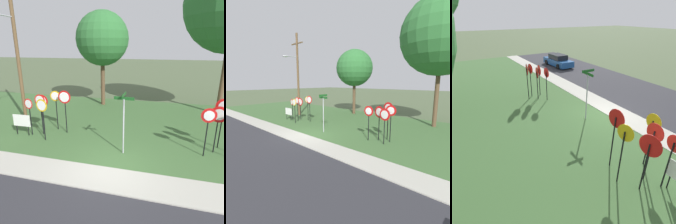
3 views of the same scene
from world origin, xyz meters
The scene contains 16 objects.
ground_plane centered at (0.00, 0.00, 0.00)m, with size 160.00×160.00×0.00m, color #4C5B3D.
sidewalk_strip centered at (0.00, -0.80, 0.03)m, with size 44.00×1.60×0.06m, color #ADAA9E.
grass_median centered at (0.00, 6.00, 0.02)m, with size 44.00×12.00×0.04m, color #3D6033.
stop_sign_near_left centered at (-5.05, 2.95, 1.72)m, with size 0.79×0.13×2.31m.
stop_sign_near_right centered at (-5.39, 2.19, 1.62)m, with size 0.60×0.14×2.22m.
stop_sign_far_left centered at (-4.36, 3.40, 1.81)m, with size 0.62×0.14×2.48m.
stop_sign_far_center centered at (-4.24, 1.74, 1.76)m, with size 0.69×0.12×2.38m.
stop_sign_far_right centered at (-4.80, 2.43, 1.80)m, with size 0.68×0.10×2.44m.
stop_sign_center_tall centered at (-3.55, 3.02, 1.95)m, with size 0.76×0.11×2.61m.
yield_sign_near_left centered at (4.61, 2.62, 1.82)m, with size 0.79×0.16×2.39m.
yield_sign_far_right centered at (4.09, 2.13, 1.82)m, with size 0.69×0.11×2.40m.
yield_sign_center centered at (4.93, 3.24, 2.01)m, with size 0.78×0.16×2.63m.
street_name_post centered at (0.30, 1.44, 1.83)m, with size 0.96×0.82×3.02m.
utility_pole centered at (-7.55, 4.40, 5.10)m, with size 2.10×2.00×9.43m.
notice_board centered at (-5.92, 2.07, 0.87)m, with size 1.10×0.07×1.25m.
oak_tree_left centered at (-3.36, 9.84, 5.65)m, with size 4.42×4.42×7.85m.
Camera 1 is at (2.16, -7.58, 5.08)m, focal length 33.33 mm.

